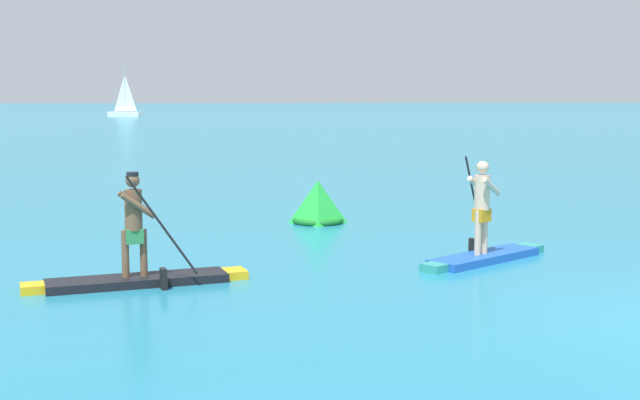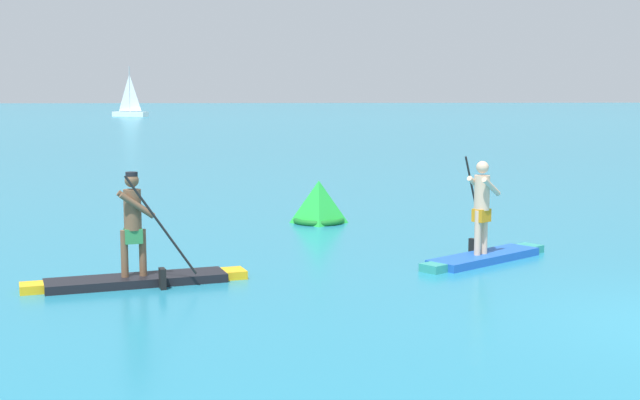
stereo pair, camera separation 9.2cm
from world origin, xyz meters
name	(u,v)px [view 2 (the right image)]	position (x,y,z in m)	size (l,w,h in m)	color
paddleboarder_near_left	(137,264)	(-7.41, 3.06, 0.32)	(3.33, 1.34, 1.71)	black
paddleboarder_mid_center	(484,241)	(-1.74, 4.44, 0.35)	(2.59, 2.13, 1.79)	blue
race_marker_buoy	(319,205)	(-4.20, 9.09, 0.41)	(1.14, 1.14, 0.94)	green
sailboat_left_horizon	(130,109)	(-19.67, 94.12, 0.86)	(4.49, 3.46, 5.84)	white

